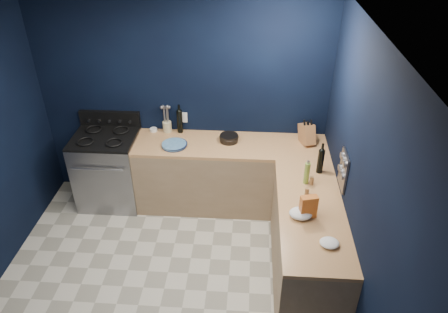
# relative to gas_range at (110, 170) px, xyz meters

# --- Properties ---
(floor) EXTENTS (3.50, 3.50, 0.02)m
(floor) POSITION_rel_gas_range_xyz_m (0.93, -1.42, -0.47)
(floor) COLOR beige
(floor) RESTS_ON ground
(ceiling) EXTENTS (3.50, 3.50, 0.02)m
(ceiling) POSITION_rel_gas_range_xyz_m (0.93, -1.42, 2.15)
(ceiling) COLOR silver
(ceiling) RESTS_ON ground
(wall_back) EXTENTS (3.50, 0.02, 2.60)m
(wall_back) POSITION_rel_gas_range_xyz_m (0.93, 0.34, 0.84)
(wall_back) COLOR black
(wall_back) RESTS_ON ground
(wall_right) EXTENTS (0.02, 3.50, 2.60)m
(wall_right) POSITION_rel_gas_range_xyz_m (2.69, -1.42, 0.84)
(wall_right) COLOR black
(wall_right) RESTS_ON ground
(cab_back) EXTENTS (2.30, 0.63, 0.86)m
(cab_back) POSITION_rel_gas_range_xyz_m (1.53, 0.02, -0.03)
(cab_back) COLOR #9B7E5F
(cab_back) RESTS_ON floor
(top_back) EXTENTS (2.30, 0.63, 0.04)m
(top_back) POSITION_rel_gas_range_xyz_m (1.53, 0.02, 0.42)
(top_back) COLOR #935B2E
(top_back) RESTS_ON cab_back
(cab_right) EXTENTS (0.63, 1.67, 0.86)m
(cab_right) POSITION_rel_gas_range_xyz_m (2.37, -1.13, -0.03)
(cab_right) COLOR #9B7E5F
(cab_right) RESTS_ON floor
(top_right) EXTENTS (0.63, 1.67, 0.04)m
(top_right) POSITION_rel_gas_range_xyz_m (2.37, -1.13, 0.42)
(top_right) COLOR #935B2E
(top_right) RESTS_ON cab_right
(gas_range) EXTENTS (0.76, 0.66, 0.92)m
(gas_range) POSITION_rel_gas_range_xyz_m (0.00, 0.00, 0.00)
(gas_range) COLOR gray
(gas_range) RESTS_ON floor
(oven_door) EXTENTS (0.59, 0.02, 0.42)m
(oven_door) POSITION_rel_gas_range_xyz_m (0.00, -0.32, -0.01)
(oven_door) COLOR black
(oven_door) RESTS_ON gas_range
(cooktop) EXTENTS (0.76, 0.66, 0.03)m
(cooktop) POSITION_rel_gas_range_xyz_m (0.00, 0.00, 0.48)
(cooktop) COLOR black
(cooktop) RESTS_ON gas_range
(backguard) EXTENTS (0.76, 0.06, 0.20)m
(backguard) POSITION_rel_gas_range_xyz_m (0.00, 0.30, 0.58)
(backguard) COLOR black
(backguard) RESTS_ON gas_range
(spice_panel) EXTENTS (0.02, 0.28, 0.38)m
(spice_panel) POSITION_rel_gas_range_xyz_m (2.67, -0.87, 0.72)
(spice_panel) COLOR gray
(spice_panel) RESTS_ON wall_right
(wall_outlet) EXTENTS (0.09, 0.02, 0.13)m
(wall_outlet) POSITION_rel_gas_range_xyz_m (0.93, 0.32, 0.62)
(wall_outlet) COLOR white
(wall_outlet) RESTS_ON wall_back
(plate_stack) EXTENTS (0.33, 0.33, 0.04)m
(plate_stack) POSITION_rel_gas_range_xyz_m (0.87, -0.08, 0.46)
(plate_stack) COLOR #396692
(plate_stack) RESTS_ON top_back
(ramekin) EXTENTS (0.12, 0.12, 0.04)m
(ramekin) POSITION_rel_gas_range_xyz_m (0.55, 0.27, 0.46)
(ramekin) COLOR white
(ramekin) RESTS_ON top_back
(utensil_crock) EXTENTS (0.12, 0.12, 0.14)m
(utensil_crock) POSITION_rel_gas_range_xyz_m (0.72, 0.27, 0.51)
(utensil_crock) COLOR beige
(utensil_crock) RESTS_ON top_back
(wine_bottle_back) EXTENTS (0.09, 0.09, 0.29)m
(wine_bottle_back) POSITION_rel_gas_range_xyz_m (0.89, 0.27, 0.59)
(wine_bottle_back) COLOR black
(wine_bottle_back) RESTS_ON top_back
(lemon_basket) EXTENTS (0.27, 0.27, 0.08)m
(lemon_basket) POSITION_rel_gas_range_xyz_m (1.51, 0.08, 0.48)
(lemon_basket) COLOR black
(lemon_basket) RESTS_ON top_back
(knife_block) EXTENTS (0.21, 0.30, 0.29)m
(knife_block) POSITION_rel_gas_range_xyz_m (2.43, 0.11, 0.56)
(knife_block) COLOR #935D30
(knife_block) RESTS_ON top_back
(wine_bottle_right) EXTENTS (0.07, 0.07, 0.27)m
(wine_bottle_right) POSITION_rel_gas_range_xyz_m (2.51, -0.50, 0.58)
(wine_bottle_right) COLOR black
(wine_bottle_right) RESTS_ON top_right
(oil_bottle) EXTENTS (0.07, 0.07, 0.24)m
(oil_bottle) POSITION_rel_gas_range_xyz_m (2.35, -0.71, 0.56)
(oil_bottle) COLOR #7BA239
(oil_bottle) RESTS_ON top_right
(spice_jar_near) EXTENTS (0.05, 0.05, 0.09)m
(spice_jar_near) POSITION_rel_gas_range_xyz_m (2.40, -0.73, 0.49)
(spice_jar_near) COLOR olive
(spice_jar_near) RESTS_ON top_right
(spice_jar_far) EXTENTS (0.05, 0.05, 0.08)m
(spice_jar_far) POSITION_rel_gas_range_xyz_m (2.34, -0.91, 0.48)
(spice_jar_far) COLOR olive
(spice_jar_far) RESTS_ON top_right
(crouton_bag) EXTENTS (0.17, 0.11, 0.23)m
(crouton_bag) POSITION_rel_gas_range_xyz_m (2.31, -1.24, 0.55)
(crouton_bag) COLOR #AD1615
(crouton_bag) RESTS_ON top_right
(towel_front) EXTENTS (0.26, 0.24, 0.08)m
(towel_front) POSITION_rel_gas_range_xyz_m (2.25, -1.25, 0.48)
(towel_front) COLOR white
(towel_front) RESTS_ON top_right
(towel_end) EXTENTS (0.18, 0.17, 0.05)m
(towel_end) POSITION_rel_gas_range_xyz_m (2.46, -1.61, 0.47)
(towel_end) COLOR white
(towel_end) RESTS_ON top_right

